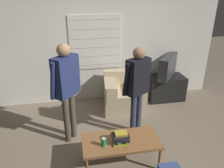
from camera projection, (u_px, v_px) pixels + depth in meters
name	position (u px, v px, depth m)	size (l,w,h in m)	color
ground_plane	(123.00, 153.00, 3.50)	(16.00, 16.00, 0.00)	#7F705B
wall_back	(103.00, 45.00, 4.81)	(5.20, 0.08, 2.55)	silver
armchair_beige	(124.00, 94.00, 4.73)	(0.93, 0.90, 0.78)	#C6B289
coffee_table	(121.00, 143.00, 3.16)	(1.12, 0.54, 0.42)	brown
tv_stand	(165.00, 88.00, 5.13)	(0.84, 0.48, 0.57)	black
tv	(168.00, 66.00, 4.92)	(0.68, 0.78, 0.49)	#2D2D33
person_left_standing	(66.00, 82.00, 3.43)	(0.49, 0.78, 1.70)	#4C4233
person_right_standing	(137.00, 82.00, 3.61)	(0.51, 0.76, 1.60)	#33384C
book_stack	(121.00, 138.00, 3.06)	(0.27, 0.22, 0.16)	gold
soda_can	(104.00, 142.00, 3.01)	(0.07, 0.07, 0.13)	#238E47
spare_remote	(124.00, 138.00, 3.17)	(0.08, 0.14, 0.02)	white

